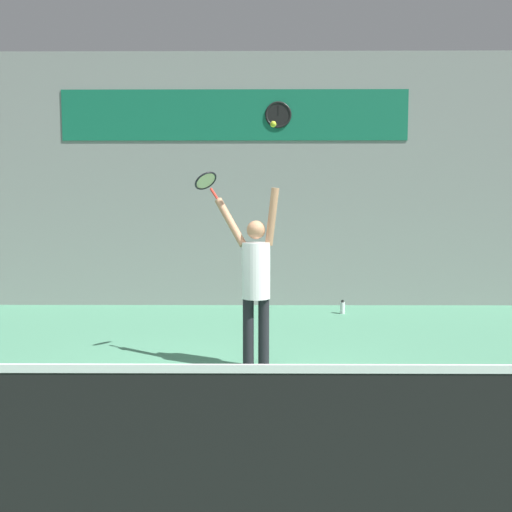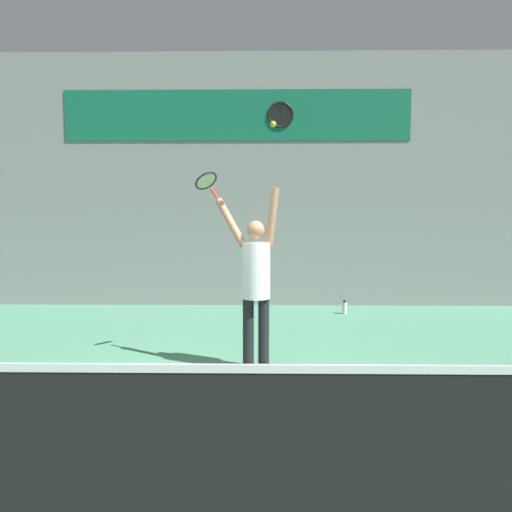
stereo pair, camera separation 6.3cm
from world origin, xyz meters
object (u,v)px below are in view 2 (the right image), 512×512
(scoreboard_clock, at_px, (281,115))
(water_bottle, at_px, (344,308))
(tennis_ball, at_px, (273,124))
(tennis_racket, at_px, (207,182))
(tennis_player, at_px, (256,277))

(scoreboard_clock, relative_size, water_bottle, 2.04)
(scoreboard_clock, distance_m, tennis_ball, 4.36)
(scoreboard_clock, relative_size, tennis_ball, 7.49)
(tennis_racket, bearing_deg, tennis_player, -33.03)
(tennis_player, bearing_deg, scoreboard_clock, 84.25)
(tennis_player, distance_m, water_bottle, 3.80)
(tennis_ball, xyz_separation_m, water_bottle, (1.38, 3.42, -2.72))
(scoreboard_clock, height_order, water_bottle, scoreboard_clock)
(scoreboard_clock, distance_m, tennis_player, 4.96)
(scoreboard_clock, xyz_separation_m, water_bottle, (1.17, -0.83, -3.66))
(tennis_player, relative_size, tennis_racket, 5.66)
(scoreboard_clock, bearing_deg, tennis_player, -95.75)
(scoreboard_clock, distance_m, water_bottle, 3.93)
(tennis_player, bearing_deg, tennis_ball, -27.55)
(tennis_player, distance_m, tennis_ball, 1.76)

